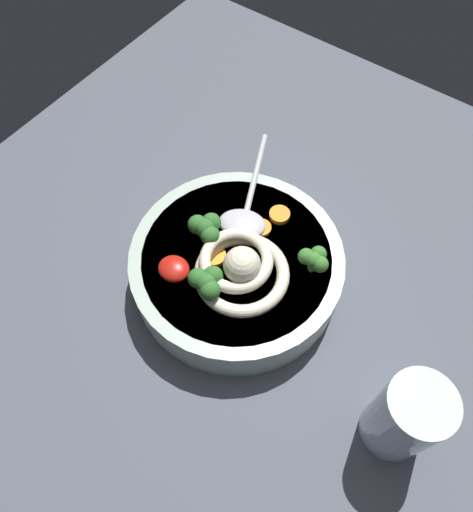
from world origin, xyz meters
TOP-DOWN VIEW (x-y plane):
  - table_slab at (0.00, 0.00)cm, footprint 91.03×91.03cm
  - soup_bowl at (1.02, 3.90)cm, footprint 26.85×26.85cm
  - noodle_pile at (-0.98, 5.73)cm, footprint 12.61×12.36cm
  - soup_spoon at (3.50, -1.66)cm, footprint 10.12×17.09cm
  - chili_sauce_dollop at (5.75, 10.15)cm, footprint 3.91×3.52cm
  - broccoli_floret_far at (0.89, 9.82)cm, footprint 4.74×4.08cm
  - broccoli_floret_center at (5.54, 3.99)cm, footprint 4.74×4.08cm
  - broccoli_floret_left at (-7.38, -0.26)cm, footprint 3.93×3.38cm
  - carrot_slice_near_spoon at (0.79, -1.14)cm, footprint 2.57×2.57cm
  - carrot_slice_rear at (3.18, 5.66)cm, footprint 2.98×2.98cm
  - carrot_slice_extra_b at (-0.15, -4.18)cm, footprint 2.69×2.69cm
  - drinking_glass at (-24.51, 9.47)cm, footprint 6.97×6.97cm

SIDE VIEW (x-z plane):
  - table_slab at x=0.00cm, z-range 0.00..2.97cm
  - soup_bowl at x=1.02cm, z-range 3.06..8.94cm
  - drinking_glass at x=-24.51cm, z-range 2.97..15.29cm
  - carrot_slice_near_spoon at x=0.79cm, z-range 8.84..9.45cm
  - carrot_slice_rear at x=3.18cm, z-range 8.84..9.51cm
  - carrot_slice_extra_b at x=-0.15cm, z-range 8.84..9.59cm
  - soup_spoon at x=3.50cm, z-range 8.84..10.44cm
  - chili_sauce_dollop at x=5.75cm, z-range 8.84..10.61cm
  - noodle_pile at x=-0.98cm, z-range 7.89..12.96cm
  - broccoli_floret_left at x=-7.38cm, z-range 9.24..12.35cm
  - broccoli_floret_far at x=0.89cm, z-range 9.32..13.07cm
  - broccoli_floret_center at x=5.54cm, z-range 9.32..13.07cm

